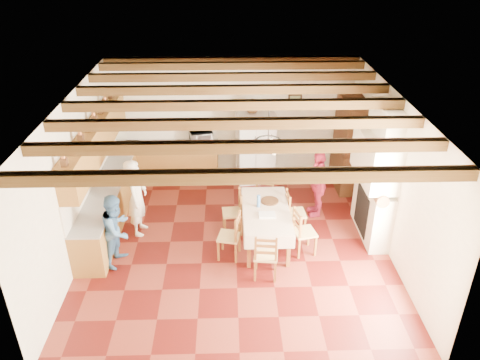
{
  "coord_description": "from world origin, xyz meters",
  "views": [
    {
      "loc": [
        -0.14,
        -7.86,
        5.63
      ],
      "look_at": [
        0.1,
        0.3,
        1.25
      ],
      "focal_mm": 35.0,
      "sensor_mm": 36.0,
      "label": 1
    }
  ],
  "objects_px": {
    "chair_end_far": "(263,194)",
    "person_man": "(137,197)",
    "chair_right_far": "(296,212)",
    "hutch": "(348,143)",
    "dining_table": "(266,213)",
    "chair_left_near": "(229,236)",
    "microwave": "(201,137)",
    "chair_end_near": "(266,254)",
    "person_woman_blue": "(117,230)",
    "person_woman_red": "(318,183)",
    "chair_left_far": "(232,212)",
    "refrigerator": "(255,147)",
    "chair_right_near": "(305,231)"
  },
  "relations": [
    {
      "from": "chair_end_far",
      "to": "person_man",
      "type": "distance_m",
      "value": 2.74
    },
    {
      "from": "chair_right_far",
      "to": "chair_end_far",
      "type": "relative_size",
      "value": 1.0
    },
    {
      "from": "hutch",
      "to": "chair_end_far",
      "type": "height_order",
      "value": "hutch"
    },
    {
      "from": "dining_table",
      "to": "chair_left_near",
      "type": "bearing_deg",
      "value": -148.9
    },
    {
      "from": "dining_table",
      "to": "microwave",
      "type": "distance_m",
      "value": 3.34
    },
    {
      "from": "chair_end_near",
      "to": "chair_left_near",
      "type": "bearing_deg",
      "value": -35.3
    },
    {
      "from": "chair_left_near",
      "to": "chair_end_far",
      "type": "relative_size",
      "value": 1.0
    },
    {
      "from": "person_woman_blue",
      "to": "person_woman_red",
      "type": "height_order",
      "value": "person_woman_red"
    },
    {
      "from": "person_woman_blue",
      "to": "chair_left_far",
      "type": "bearing_deg",
      "value": -49.16
    },
    {
      "from": "refrigerator",
      "to": "chair_end_near",
      "type": "xyz_separation_m",
      "value": [
        -0.02,
        -3.82,
        -0.41
      ]
    },
    {
      "from": "chair_left_far",
      "to": "person_man",
      "type": "height_order",
      "value": "person_man"
    },
    {
      "from": "hutch",
      "to": "chair_left_near",
      "type": "relative_size",
      "value": 2.37
    },
    {
      "from": "chair_right_near",
      "to": "chair_end_far",
      "type": "distance_m",
      "value": 1.64
    },
    {
      "from": "chair_left_far",
      "to": "person_woman_red",
      "type": "distance_m",
      "value": 2.0
    },
    {
      "from": "chair_right_far",
      "to": "person_man",
      "type": "bearing_deg",
      "value": 84.24
    },
    {
      "from": "chair_right_near",
      "to": "microwave",
      "type": "bearing_deg",
      "value": 19.57
    },
    {
      "from": "hutch",
      "to": "chair_left_near",
      "type": "xyz_separation_m",
      "value": [
        -2.88,
        -2.79,
        -0.66
      ]
    },
    {
      "from": "person_woman_red",
      "to": "refrigerator",
      "type": "bearing_deg",
      "value": -145.41
    },
    {
      "from": "dining_table",
      "to": "person_woman_red",
      "type": "xyz_separation_m",
      "value": [
        1.21,
        1.06,
        0.07
      ]
    },
    {
      "from": "chair_right_far",
      "to": "person_woman_blue",
      "type": "distance_m",
      "value": 3.58
    },
    {
      "from": "refrigerator",
      "to": "chair_left_near",
      "type": "bearing_deg",
      "value": -109.25
    },
    {
      "from": "dining_table",
      "to": "chair_left_far",
      "type": "bearing_deg",
      "value": 148.52
    },
    {
      "from": "person_man",
      "to": "microwave",
      "type": "distance_m",
      "value": 2.83
    },
    {
      "from": "chair_right_near",
      "to": "person_man",
      "type": "relative_size",
      "value": 0.58
    },
    {
      "from": "microwave",
      "to": "refrigerator",
      "type": "bearing_deg",
      "value": -25.28
    },
    {
      "from": "microwave",
      "to": "chair_end_near",
      "type": "bearing_deg",
      "value": -87.39
    },
    {
      "from": "dining_table",
      "to": "chair_left_near",
      "type": "height_order",
      "value": "chair_left_near"
    },
    {
      "from": "refrigerator",
      "to": "dining_table",
      "type": "xyz_separation_m",
      "value": [
        0.05,
        -2.77,
        -0.19
      ]
    },
    {
      "from": "chair_left_near",
      "to": "microwave",
      "type": "bearing_deg",
      "value": -156.76
    },
    {
      "from": "chair_end_near",
      "to": "refrigerator",
      "type": "bearing_deg",
      "value": -83.18
    },
    {
      "from": "dining_table",
      "to": "person_woman_blue",
      "type": "bearing_deg",
      "value": -169.2
    },
    {
      "from": "person_woman_blue",
      "to": "refrigerator",
      "type": "bearing_deg",
      "value": -22.63
    },
    {
      "from": "chair_right_near",
      "to": "person_woman_blue",
      "type": "relative_size",
      "value": 0.67
    },
    {
      "from": "dining_table",
      "to": "microwave",
      "type": "relative_size",
      "value": 3.26
    },
    {
      "from": "refrigerator",
      "to": "chair_end_far",
      "type": "relative_size",
      "value": 1.86
    },
    {
      "from": "chair_left_near",
      "to": "chair_left_far",
      "type": "relative_size",
      "value": 1.0
    },
    {
      "from": "chair_end_near",
      "to": "microwave",
      "type": "distance_m",
      "value": 4.3
    },
    {
      "from": "hutch",
      "to": "chair_end_near",
      "type": "relative_size",
      "value": 2.37
    },
    {
      "from": "chair_left_near",
      "to": "refrigerator",
      "type": "bearing_deg",
      "value": -179.61
    },
    {
      "from": "person_woman_blue",
      "to": "chair_end_far",
      "type": "bearing_deg",
      "value": -42.37
    },
    {
      "from": "chair_left_far",
      "to": "person_woman_red",
      "type": "bearing_deg",
      "value": 104.7
    },
    {
      "from": "person_woman_blue",
      "to": "microwave",
      "type": "xyz_separation_m",
      "value": [
        1.42,
        3.54,
        0.33
      ]
    },
    {
      "from": "refrigerator",
      "to": "chair_right_far",
      "type": "distance_m",
      "value": 2.56
    },
    {
      "from": "chair_left_far",
      "to": "chair_right_far",
      "type": "relative_size",
      "value": 1.0
    },
    {
      "from": "refrigerator",
      "to": "chair_right_far",
      "type": "relative_size",
      "value": 1.86
    },
    {
      "from": "chair_left_near",
      "to": "person_woman_red",
      "type": "distance_m",
      "value": 2.48
    },
    {
      "from": "chair_end_near",
      "to": "person_man",
      "type": "relative_size",
      "value": 0.58
    },
    {
      "from": "chair_end_near",
      "to": "chair_left_far",
      "type": "bearing_deg",
      "value": -60.94
    },
    {
      "from": "person_woman_red",
      "to": "microwave",
      "type": "bearing_deg",
      "value": -128.54
    },
    {
      "from": "person_man",
      "to": "person_woman_blue",
      "type": "distance_m",
      "value": 1.02
    }
  ]
}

